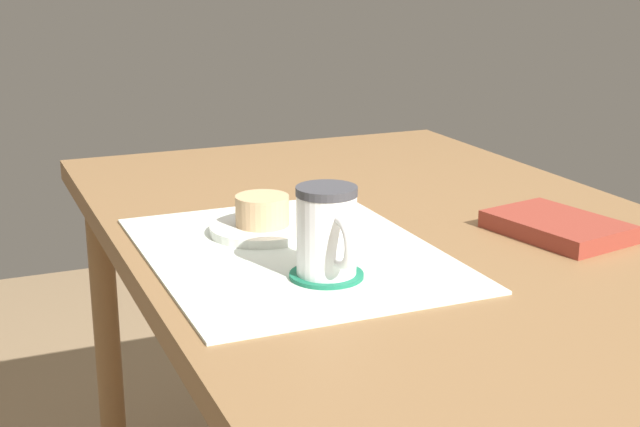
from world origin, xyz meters
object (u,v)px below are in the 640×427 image
(dining_table, at_px, (415,287))
(pastry, at_px, (262,210))
(coffee_mug, at_px, (328,231))
(small_book, at_px, (557,227))
(pastry_plate, at_px, (263,229))

(dining_table, distance_m, pastry, 0.24)
(dining_table, relative_size, pastry, 18.27)
(coffee_mug, relative_size, small_book, 0.59)
(coffee_mug, bearing_deg, pastry_plate, -176.45)
(small_book, bearing_deg, dining_table, -124.83)
(coffee_mug, bearing_deg, dining_table, 122.63)
(pastry_plate, bearing_deg, dining_table, 69.00)
(pastry, distance_m, coffee_mug, 0.20)
(dining_table, relative_size, coffee_mug, 12.69)
(pastry, xyz_separation_m, small_book, (0.15, 0.37, -0.02))
(dining_table, distance_m, pastry_plate, 0.23)
(pastry, height_order, coffee_mug, coffee_mug)
(pastry_plate, height_order, pastry, pastry)
(pastry_plate, relative_size, coffee_mug, 1.37)
(pastry, relative_size, coffee_mug, 0.69)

